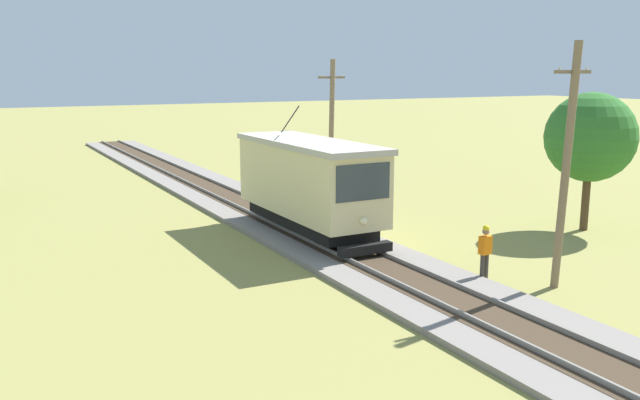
{
  "coord_description": "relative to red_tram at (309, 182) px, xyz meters",
  "views": [
    {
      "loc": [
        -11.7,
        -1.83,
        6.42
      ],
      "look_at": [
        0.45,
        20.72,
        1.46
      ],
      "focal_mm": 37.3,
      "sensor_mm": 36.0,
      "label": 1
    }
  ],
  "objects": [
    {
      "name": "red_tram",
      "position": [
        0.0,
        0.0,
        0.0
      ],
      "size": [
        2.6,
        8.54,
        4.79
      ],
      "color": "beige",
      "rests_on": "rail_right"
    },
    {
      "name": "utility_pole_near_tram",
      "position": [
        3.68,
        -9.2,
        1.55
      ],
      "size": [
        1.4,
        0.51,
        7.29
      ],
      "color": "#7A664C",
      "rests_on": "ground"
    },
    {
      "name": "utility_pole_mid",
      "position": [
        3.68,
        4.77,
        1.4
      ],
      "size": [
        1.4,
        0.52,
        6.99
      ],
      "color": "#7A664C",
      "rests_on": "ground"
    },
    {
      "name": "track_worker",
      "position": [
        2.23,
        -7.57,
        -1.21
      ],
      "size": [
        0.4,
        0.27,
        1.78
      ],
      "rotation": [
        0.0,
        0.0,
        1.66
      ],
      "color": "#38332D",
      "rests_on": "ground"
    },
    {
      "name": "tree_right_near",
      "position": [
        10.51,
        -4.33,
        1.62
      ],
      "size": [
        3.6,
        3.6,
        5.63
      ],
      "color": "#4C3823",
      "rests_on": "ground"
    }
  ]
}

